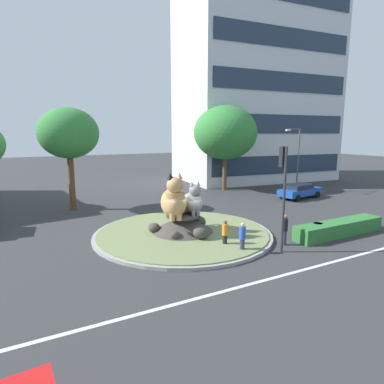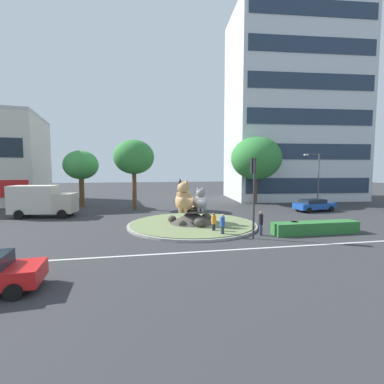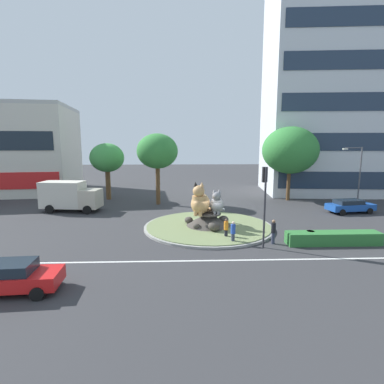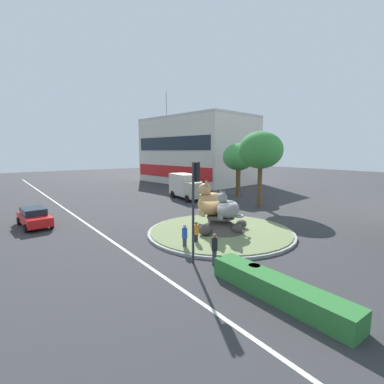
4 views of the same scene
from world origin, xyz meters
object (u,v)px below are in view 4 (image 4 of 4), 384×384
Objects in this scene: delivery_box_truck at (186,186)px; litter_bin at (254,274)px; traffic_light_mast at (195,194)px; third_tree_left at (261,150)px; cat_statue_calico at (211,202)px; pedestrian_blue_shirt at (185,236)px; cat_statue_grey at (227,208)px; broadleaf_tree_behind_island at (239,157)px; pedestrian_black_shirt at (215,248)px; hatchback_near_shophouse at (34,217)px; shophouse_block at (197,150)px; pedestrian_orange_shirt at (196,233)px.

litter_bin is (21.23, -11.22, -1.25)m from delivery_box_truck.
third_tree_left is at bearing 24.01° from traffic_light_mast.
cat_statue_calico is 4.73m from pedestrian_blue_shirt.
cat_statue_grey is 0.26× the size of third_tree_left.
broadleaf_tree_behind_island reaches higher than traffic_light_mast.
pedestrian_black_shirt is 1.99× the size of litter_bin.
cat_statue_grey is 7.81m from litter_bin.
third_tree_left is (-8.43, 15.47, 2.37)m from traffic_light_mast.
cat_statue_grey is 5.93m from traffic_light_mast.
cat_statue_grey is 15.85m from hatchback_near_shophouse.
cat_statue_calico is at bearing 36.54° from traffic_light_mast.
third_tree_left is (24.15, -9.85, -0.05)m from shophouse_block.
cat_statue_grey is at bearing -100.95° from pedestrian_black_shirt.
cat_statue_calico is 8.93m from litter_bin.
broadleaf_tree_behind_island is at bearing 78.09° from delivery_box_truck.
delivery_box_truck is (-18.47, 11.29, 0.74)m from pedestrian_black_shirt.
cat_statue_calico is 0.40× the size of broadleaf_tree_behind_island.
pedestrian_orange_shirt is (1.79, -2.82, -1.49)m from cat_statue_calico.
pedestrian_orange_shirt is at bearing 15.85° from cat_statue_grey.
shophouse_block reaches higher than litter_bin.
third_tree_left is 10.78m from delivery_box_truck.
pedestrian_black_shirt is (0.93, 0.66, -2.92)m from traffic_light_mast.
pedestrian_blue_shirt is (13.14, -18.28, -4.43)m from broadleaf_tree_behind_island.
delivery_box_truck reaches higher than litter_bin.
third_tree_left reaches higher than delivery_box_truck.
pedestrian_blue_shirt is at bearing -28.73° from delivery_box_truck.
broadleaf_tree_behind_island is at bearing -160.76° from pedestrian_blue_shirt.
pedestrian_blue_shirt is 1.06× the size of pedestrian_orange_shirt.
broadleaf_tree_behind_island reaches higher than litter_bin.
broadleaf_tree_behind_island is 4.04× the size of pedestrian_black_shirt.
hatchback_near_shophouse is (-11.99, -6.76, -0.08)m from pedestrian_blue_shirt.
pedestrian_black_shirt is 0.28× the size of delivery_box_truck.
third_tree_left reaches higher than cat_statue_grey.
shophouse_block is at bearing 47.58° from traffic_light_mast.
pedestrian_black_shirt reaches higher than pedestrian_orange_shirt.
cat_statue_grey is 0.29× the size of broadleaf_tree_behind_island.
cat_statue_grey is 1.35× the size of pedestrian_orange_shirt.
broadleaf_tree_behind_island is at bearing 88.73° from hatchback_near_shophouse.
delivery_box_truck reaches higher than pedestrian_blue_shirt.
cat_statue_calico is at bearing -21.25° from delivery_box_truck.
shophouse_block is at bearing 160.08° from broadleaf_tree_behind_island.
cat_statue_calico is 1.62× the size of pedestrian_black_shirt.
pedestrian_black_shirt is at bearing 68.30° from cat_statue_calico.
pedestrian_orange_shirt reaches higher than hatchback_near_shophouse.
shophouse_block is 14.36× the size of pedestrian_orange_shirt.
pedestrian_orange_shirt is at bearing 169.22° from litter_bin.
third_tree_left is 18.30m from pedestrian_black_shirt.
litter_bin is at bearing -44.16° from broadleaf_tree_behind_island.
pedestrian_blue_shirt is at bearing -54.29° from broadleaf_tree_behind_island.
pedestrian_orange_shirt is (0.35, -3.11, -1.25)m from cat_statue_grey.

